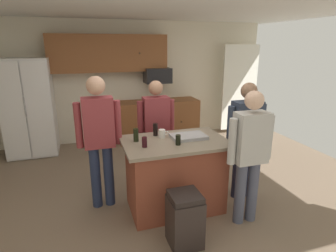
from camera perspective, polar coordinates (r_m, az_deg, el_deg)
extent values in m
plane|color=#7F6B56|center=(4.10, -0.69, -14.35)|extent=(7.04, 7.04, 0.00)
plane|color=white|center=(3.56, -0.84, 24.55)|extent=(7.04, 7.04, 0.00)
cube|color=beige|center=(6.30, -8.23, 9.02)|extent=(6.40, 0.10, 2.60)
cube|color=white|center=(6.88, 14.50, 7.60)|extent=(0.90, 0.06, 2.00)
cube|color=brown|center=(6.00, -12.04, 14.46)|extent=(2.40, 0.35, 0.75)
sphere|color=#4C3823|center=(5.91, -5.86, 14.69)|extent=(0.04, 0.04, 0.04)
cube|color=brown|center=(6.29, -2.03, 1.25)|extent=(1.80, 0.60, 0.90)
sphere|color=#4C3823|center=(6.13, 2.81, 0.85)|extent=(0.04, 0.04, 0.04)
cube|color=white|center=(5.97, -26.71, 3.42)|extent=(0.90, 0.70, 1.86)
cube|color=white|center=(5.66, -29.48, 2.40)|extent=(0.42, 0.04, 1.78)
cube|color=white|center=(5.58, -24.98, 2.83)|extent=(0.42, 0.04, 1.78)
cylinder|color=#B2B2B7|center=(5.56, -27.42, 3.47)|extent=(0.02, 0.02, 0.35)
cube|color=black|center=(6.12, -2.18, 10.37)|extent=(0.56, 0.40, 0.32)
cube|color=brown|center=(3.66, 1.44, -10.31)|extent=(1.17, 0.72, 0.90)
cube|color=gray|center=(3.47, 1.50, -3.33)|extent=(1.31, 0.86, 0.04)
cylinder|color=#4C5166|center=(3.51, 14.62, -13.19)|extent=(0.13, 0.13, 0.79)
cylinder|color=#4C5166|center=(3.60, 16.98, -12.64)|extent=(0.13, 0.13, 0.79)
cube|color=#B7B7B2|center=(3.28, 16.75, -2.33)|extent=(0.38, 0.22, 0.59)
sphere|color=beige|center=(3.17, 17.39, 5.08)|extent=(0.21, 0.21, 0.21)
cylinder|color=#B7B7B2|center=(3.16, 13.10, -3.15)|extent=(0.09, 0.09, 0.53)
cylinder|color=#B7B7B2|center=(3.42, 20.06, -2.22)|extent=(0.09, 0.09, 0.53)
cylinder|color=#232D4C|center=(4.04, 14.07, -9.00)|extent=(0.13, 0.13, 0.79)
cylinder|color=#232D4C|center=(4.13, 16.11, -8.61)|extent=(0.13, 0.13, 0.79)
cube|color=#2D384C|center=(3.85, 15.86, 0.59)|extent=(0.38, 0.22, 0.59)
sphere|color=#8C664C|center=(3.76, 16.38, 6.97)|extent=(0.21, 0.21, 0.21)
cylinder|color=#2D384C|center=(3.73, 12.74, -0.01)|extent=(0.09, 0.09, 0.53)
cylinder|color=#2D384C|center=(3.99, 18.73, 0.58)|extent=(0.09, 0.09, 0.53)
cylinder|color=#232D4C|center=(4.33, -3.46, -6.83)|extent=(0.13, 0.13, 0.78)
cylinder|color=#232D4C|center=(4.37, -1.28, -6.58)|extent=(0.13, 0.13, 0.78)
cube|color=maroon|center=(4.13, -2.48, 2.01)|extent=(0.38, 0.22, 0.58)
sphere|color=tan|center=(4.04, -2.55, 7.87)|extent=(0.21, 0.21, 0.21)
cylinder|color=maroon|center=(4.08, -5.73, 1.46)|extent=(0.09, 0.09, 0.52)
cylinder|color=maroon|center=(4.20, 0.69, 1.98)|extent=(0.09, 0.09, 0.52)
cylinder|color=#232D4C|center=(3.82, -14.68, -10.15)|extent=(0.13, 0.13, 0.85)
cylinder|color=#232D4C|center=(3.83, -12.10, -9.90)|extent=(0.13, 0.13, 0.85)
cube|color=maroon|center=(3.56, -14.17, 0.71)|extent=(0.38, 0.22, 0.63)
sphere|color=tan|center=(3.47, -14.71, 8.08)|extent=(0.23, 0.23, 0.23)
cylinder|color=maroon|center=(3.56, -18.00, 0.10)|extent=(0.09, 0.09, 0.57)
cylinder|color=maroon|center=(3.59, -10.33, 0.76)|extent=(0.09, 0.09, 0.57)
cylinder|color=black|center=(3.64, -2.61, -0.71)|extent=(0.06, 0.06, 0.17)
cylinder|color=black|center=(3.24, -4.87, -3.33)|extent=(0.06, 0.06, 0.12)
cylinder|color=white|center=(3.56, -1.27, -1.57)|extent=(0.09, 0.09, 0.11)
torus|color=white|center=(3.57, -0.37, -1.41)|extent=(0.06, 0.01, 0.06)
cylinder|color=black|center=(3.44, -6.63, -1.88)|extent=(0.06, 0.06, 0.16)
cylinder|color=black|center=(3.30, 2.09, -2.89)|extent=(0.06, 0.06, 0.13)
cube|color=#B7B7BC|center=(3.57, 4.22, -2.32)|extent=(0.44, 0.30, 0.02)
cube|color=#A8A8AD|center=(3.56, 4.23, -2.02)|extent=(0.44, 0.30, 0.02)
cube|color=black|center=(3.14, 3.47, -19.08)|extent=(0.34, 0.34, 0.55)
cube|color=black|center=(2.98, 3.57, -14.29)|extent=(0.32, 0.32, 0.06)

